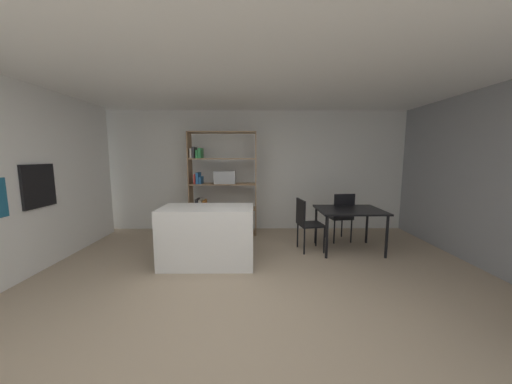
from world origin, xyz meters
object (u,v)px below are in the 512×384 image
Objects in this scene: dining_chair_far at (341,214)px; dining_chair_island_side at (306,220)px; built_in_oven at (39,186)px; kitchen_island at (208,236)px; dining_table at (349,213)px; open_bookshelf at (219,183)px.

dining_chair_far is 0.91m from dining_chair_island_side.
dining_chair_far is at bearing 14.48° from built_in_oven.
built_in_oven reaches higher than kitchen_island.
kitchen_island is 2.45m from dining_table.
built_in_oven is 4.93m from dining_chair_far.
open_bookshelf is 2.02m from dining_chair_island_side.
dining_chair_far reaches higher than dining_table.
built_in_oven is 0.29× the size of open_bookshelf.
built_in_oven is at bearing 6.41° from dining_chair_far.
dining_chair_island_side is at bearing 23.48° from dining_chair_far.
dining_table is 1.15× the size of dining_chair_far.
dining_table is 0.47m from dining_chair_far.
dining_chair_far is (0.01, 0.46, -0.10)m from dining_table.
open_bookshelf reaches higher than dining_chair_island_side.
kitchen_island is at bearing 101.01° from dining_chair_island_side.
kitchen_island is 1.71m from dining_chair_island_side.
dining_chair_far is (2.41, -0.57, -0.54)m from open_bookshelf.
open_bookshelf is 2.54m from dining_chair_far.
kitchen_island reaches higher than dining_table.
open_bookshelf is 2.25× the size of dining_chair_far.
built_in_oven is 4.81m from dining_table.
dining_chair_far reaches higher than kitchen_island.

